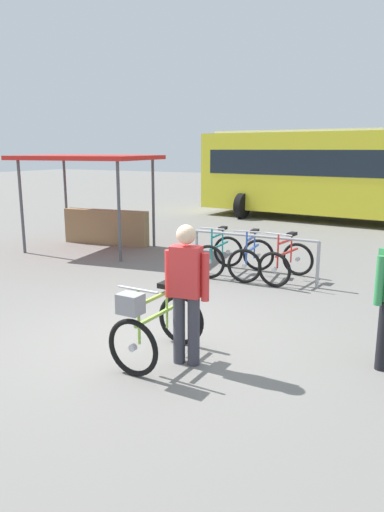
{
  "coord_description": "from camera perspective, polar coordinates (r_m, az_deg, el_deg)",
  "views": [
    {
      "loc": [
        3.36,
        -4.92,
        2.45
      ],
      "look_at": [
        0.21,
        0.75,
        1.0
      ],
      "focal_mm": 33.64,
      "sensor_mm": 36.0,
      "label": 1
    }
  ],
  "objects": [
    {
      "name": "featured_bicycle",
      "position": [
        5.64,
        -4.49,
        -8.26
      ],
      "size": [
        0.68,
        1.18,
        0.97
      ],
      "color": "black",
      "rests_on": "ground"
    },
    {
      "name": "person_with_featured_bike",
      "position": [
        5.43,
        -0.69,
        -3.92
      ],
      "size": [
        0.52,
        0.25,
        1.64
      ],
      "color": "#383842",
      "rests_on": "ground"
    },
    {
      "name": "racked_bike_red",
      "position": [
        9.19,
        11.18,
        -0.73
      ],
      "size": [
        0.79,
        1.19,
        0.98
      ],
      "color": "black",
      "rests_on": "ground"
    },
    {
      "name": "bus_distant",
      "position": [
        17.26,
        17.8,
        9.67
      ],
      "size": [
        10.16,
        3.9,
        3.08
      ],
      "color": "yellow",
      "rests_on": "ground"
    },
    {
      "name": "market_stall",
      "position": [
        12.31,
        -11.3,
        7.46
      ],
      "size": [
        3.42,
        2.76,
        2.3
      ],
      "color": "#4C4C51",
      "rests_on": "ground"
    },
    {
      "name": "ground_plane",
      "position": [
        6.44,
        -4.98,
        -9.8
      ],
      "size": [
        80.0,
        80.0,
        0.0
      ],
      "primitive_type": "plane",
      "color": "slate"
    },
    {
      "name": "racked_bike_blue",
      "position": [
        9.41,
        7.1,
        -0.28
      ],
      "size": [
        0.78,
        1.19,
        0.98
      ],
      "color": "black",
      "rests_on": "ground"
    },
    {
      "name": "bike_rack_rail",
      "position": [
        9.15,
        7.36,
        1.08
      ],
      "size": [
        2.51,
        0.1,
        0.88
      ],
      "color": "#99999E",
      "rests_on": "ground"
    },
    {
      "name": "racked_bike_teal",
      "position": [
        9.67,
        3.24,
        0.16
      ],
      "size": [
        0.73,
        1.12,
        0.97
      ],
      "color": "black",
      "rests_on": "ground"
    }
  ]
}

